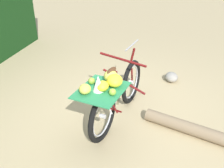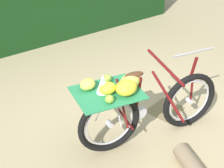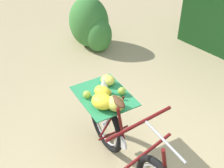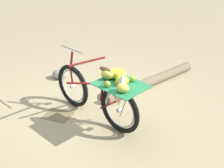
# 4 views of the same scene
# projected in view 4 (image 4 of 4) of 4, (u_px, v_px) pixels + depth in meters

# --- Properties ---
(ground_plane) EXTENTS (60.00, 60.00, 0.00)m
(ground_plane) POSITION_uv_depth(u_px,v_px,m) (88.00, 119.00, 4.83)
(ground_plane) COLOR tan
(bicycle) EXTENTS (1.75, 1.00, 1.03)m
(bicycle) POSITION_uv_depth(u_px,v_px,m) (100.00, 92.00, 4.56)
(bicycle) COLOR black
(bicycle) RESTS_ON ground_plane
(fallen_log) EXTENTS (1.21, 1.99, 0.18)m
(fallen_log) POSITION_uv_depth(u_px,v_px,m) (152.00, 81.00, 5.80)
(fallen_log) COLOR #7F6B51
(fallen_log) RESTS_ON ground_plane
(path_stone) EXTENTS (0.29, 0.24, 0.18)m
(path_stone) POSITION_uv_depth(u_px,v_px,m) (59.00, 74.00, 6.06)
(path_stone) COLOR gray
(path_stone) RESTS_ON ground_plane
(leaf_litter_patch) EXTENTS (0.44, 0.36, 0.01)m
(leaf_litter_patch) POSITION_uv_depth(u_px,v_px,m) (58.00, 115.00, 4.91)
(leaf_litter_patch) COLOR olive
(leaf_litter_patch) RESTS_ON ground_plane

